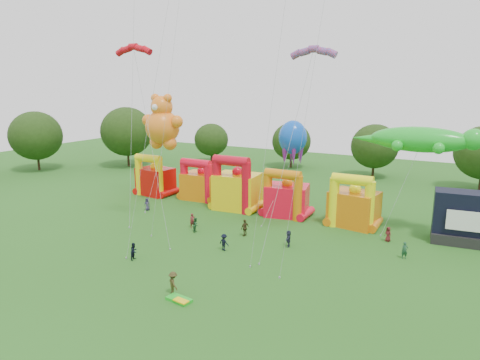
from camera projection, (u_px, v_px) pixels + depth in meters
The scene contains 24 objects.
ground at pixel (102, 306), 32.16m from camera, with size 160.00×160.00×0.00m, color #245818.
tree_ring at pixel (91, 223), 31.90m from camera, with size 125.95×128.08×12.07m.
bouncy_castle_0 at pixel (154, 179), 64.69m from camera, with size 5.48×4.66×6.31m.
bouncy_castle_1 at pixel (201, 184), 62.05m from camera, with size 5.58×4.60×6.11m.
bouncy_castle_2 at pixel (236, 189), 56.94m from camera, with size 6.05×5.04×7.42m.
bouncy_castle_3 at pixel (286, 198), 54.12m from camera, with size 5.91×5.11×6.19m.
bouncy_castle_4 at pixel (353, 206), 50.14m from camera, with size 5.80×4.94×6.43m.
stage_trailer at pixel (479, 220), 44.09m from camera, with size 9.10×4.11×5.57m.
teddy_bear_kite at pixel (160, 143), 58.89m from camera, with size 6.69×8.72×15.25m.
gecko_kite at pixel (411, 163), 46.47m from camera, with size 13.55×5.43×12.07m.
octopus_kite at pixel (288, 156), 56.05m from camera, with size 3.77×12.15×11.83m.
parafoil_kites at pixel (156, 121), 47.84m from camera, with size 29.00×12.21×29.01m.
diamond_kites at pixel (224, 88), 39.72m from camera, with size 19.19×12.61×37.41m.
folded_kite_bundle at pixel (179, 300), 32.91m from camera, with size 2.12×1.31×0.31m.
spectator_0 at pixel (147, 204), 56.68m from camera, with size 0.82×0.54×1.69m, color #2B2742.
spectator_1 at pixel (192, 221), 49.76m from camera, with size 0.63×0.41×1.72m, color maroon.
spectator_2 at pixel (196, 225), 48.35m from camera, with size 0.81×0.63×1.66m, color #1C4725.
spectator_3 at pixel (224, 242), 42.89m from camera, with size 1.12×0.64×1.73m, color black.
spectator_4 at pixel (245, 228), 47.00m from camera, with size 1.11×0.46×1.90m, color #3A2F17.
spectator_5 at pixel (288, 238), 43.93m from camera, with size 1.63×0.52×1.76m, color #23253B.
spectator_6 at pixel (388, 234), 45.40m from camera, with size 0.79×0.51×1.61m, color #55181A.
spectator_7 at pixel (405, 250), 40.87m from camera, with size 0.61×0.40×1.66m, color #1C482C.
spectator_8 at pixel (134, 251), 40.68m from camera, with size 0.81×0.63×1.67m, color black.
spectator_9 at pixel (173, 283), 33.80m from camera, with size 1.25×0.72×1.93m, color #383216.
Camera 1 is at (23.13, -20.80, 16.28)m, focal length 32.00 mm.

